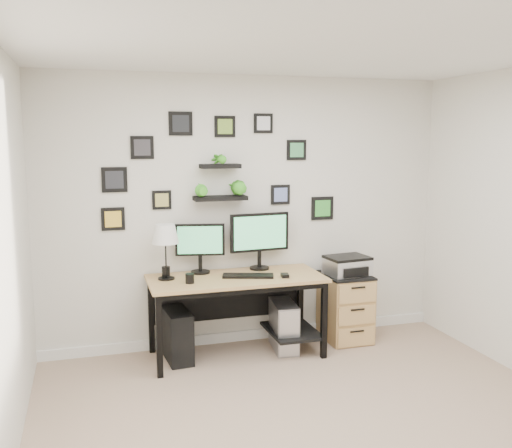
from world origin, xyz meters
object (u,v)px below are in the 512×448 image
object	(u,v)px
table_lamp	(165,235)
pc_tower_black	(177,335)
desk	(239,289)
monitor_left	(200,244)
pc_tower_grey	(284,326)
monitor_right	(260,236)
mug	(190,278)
file_cabinet	(345,307)
printer	(347,265)

from	to	relation	value
table_lamp	pc_tower_black	distance (m)	0.92
desk	table_lamp	world-z (taller)	table_lamp
monitor_left	pc_tower_black	world-z (taller)	monitor_left
desk	pc_tower_black	world-z (taller)	desk
pc_tower_grey	desk	bearing A→B (deg)	177.12
monitor_right	mug	size ratio (longest dim) A/B	6.80
monitor_left	mug	world-z (taller)	monitor_left
monitor_left	table_lamp	size ratio (longest dim) A/B	0.94
pc_tower_grey	file_cabinet	xyz separation A→B (m)	(0.68, 0.08, 0.10)
pc_tower_grey	monitor_right	bearing A→B (deg)	129.61
pc_tower_black	printer	world-z (taller)	printer
desk	mug	world-z (taller)	mug
table_lamp	file_cabinet	size ratio (longest dim) A/B	0.75
monitor_right	pc_tower_black	distance (m)	1.20
monitor_right	table_lamp	distance (m)	0.93
monitor_left	pc_tower_grey	size ratio (longest dim) A/B	0.97
table_lamp	pc_tower_black	size ratio (longest dim) A/B	1.08
pc_tower_black	table_lamp	bearing A→B (deg)	144.91
table_lamp	monitor_right	bearing A→B (deg)	8.14
monitor_left	mug	distance (m)	0.44
table_lamp	mug	xyz separation A→B (m)	(0.18, -0.21, -0.36)
monitor_right	pc_tower_grey	distance (m)	0.89
monitor_right	pc_tower_black	bearing A→B (deg)	-167.95
table_lamp	printer	world-z (taller)	table_lamp
mug	file_cabinet	size ratio (longest dim) A/B	0.13
pc_tower_grey	printer	size ratio (longest dim) A/B	1.11
mug	pc_tower_grey	distance (m)	1.09
monitor_right	printer	size ratio (longest dim) A/B	1.35
desk	table_lamp	distance (m)	0.85
monitor_right	mug	xyz separation A→B (m)	(-0.74, -0.34, -0.28)
monitor_right	pc_tower_black	xyz separation A→B (m)	(-0.84, -0.18, -0.84)
desk	printer	xyz separation A→B (m)	(1.12, 0.04, 0.14)
desk	monitor_left	size ratio (longest dim) A/B	3.40
pc_tower_black	monitor_right	bearing A→B (deg)	7.96
printer	monitor_right	bearing A→B (deg)	170.17
pc_tower_black	pc_tower_grey	bearing A→B (deg)	-6.05
monitor_right	printer	bearing A→B (deg)	-9.83
file_cabinet	printer	xyz separation A→B (m)	(0.00, -0.02, 0.43)
monitor_right	pc_tower_grey	xyz separation A→B (m)	(0.18, -0.21, -0.85)
table_lamp	file_cabinet	world-z (taller)	table_lamp
desk	pc_tower_grey	world-z (taller)	desk
table_lamp	file_cabinet	xyz separation A→B (m)	(1.78, -0.00, -0.82)
pc_tower_grey	pc_tower_black	bearing A→B (deg)	178.04
mug	pc_tower_black	world-z (taller)	mug
monitor_left	monitor_right	distance (m)	0.58
monitor_left	pc_tower_grey	bearing A→B (deg)	-16.17
mug	pc_tower_black	bearing A→B (deg)	121.89
monitor_right	printer	distance (m)	0.93
monitor_left	pc_tower_black	distance (m)	0.85
monitor_right	monitor_left	bearing A→B (deg)	179.44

